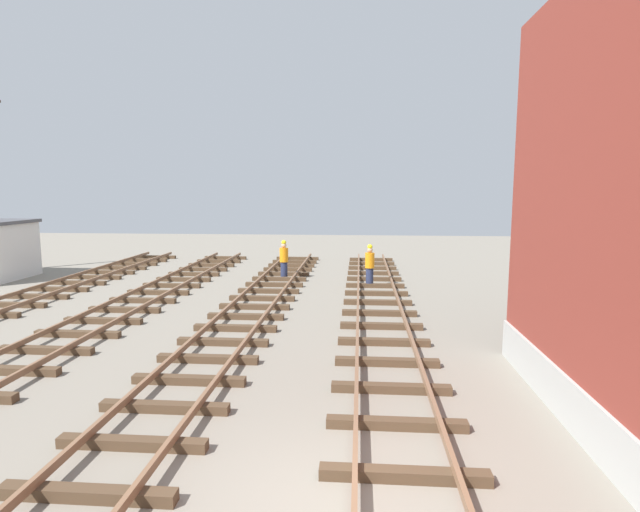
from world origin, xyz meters
name	(u,v)px	position (x,y,z in m)	size (l,w,h in m)	color
track_near_building	(410,507)	(0.93, 0.00, 0.13)	(2.50, 48.44, 0.32)	#4C3826
track_centre	(87,491)	(-3.45, 0.00, 0.13)	(2.50, 48.44, 0.32)	#4C3826
track_worker_foreground	(370,266)	(0.69, 15.43, 0.93)	(0.40, 0.40, 1.87)	#262D4C
track_worker_distant	(284,260)	(-3.26, 16.91, 0.93)	(0.40, 0.40, 1.87)	#262D4C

